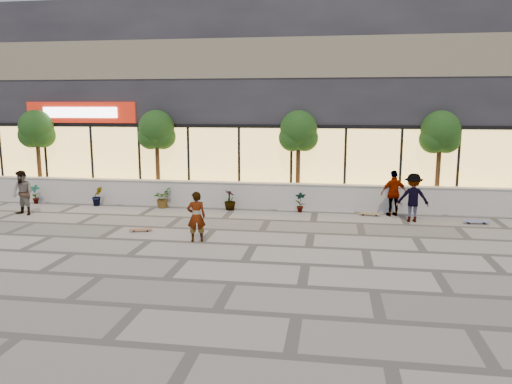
# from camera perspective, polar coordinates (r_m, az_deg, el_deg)

# --- Properties ---
(ground) EXTENTS (80.00, 80.00, 0.00)m
(ground) POSITION_cam_1_polar(r_m,az_deg,el_deg) (13.82, -8.07, -7.57)
(ground) COLOR #A39A8D
(ground) RESTS_ON ground
(planter_wall) EXTENTS (22.00, 0.42, 1.04)m
(planter_wall) POSITION_cam_1_polar(r_m,az_deg,el_deg) (20.30, -2.42, -0.29)
(planter_wall) COLOR beige
(planter_wall) RESTS_ON ground
(retail_building) EXTENTS (24.00, 9.17, 8.50)m
(retail_building) POSITION_cam_1_polar(r_m,az_deg,el_deg) (25.38, -0.05, 10.22)
(retail_building) COLOR #222227
(retail_building) RESTS_ON ground
(shrub_a) EXTENTS (0.43, 0.29, 0.81)m
(shrub_a) POSITION_cam_1_polar(r_m,az_deg,el_deg) (23.02, -23.94, -0.23)
(shrub_a) COLOR #173611
(shrub_a) RESTS_ON ground
(shrub_b) EXTENTS (0.57, 0.57, 0.81)m
(shrub_b) POSITION_cam_1_polar(r_m,az_deg,el_deg) (21.65, -17.68, -0.44)
(shrub_b) COLOR #173611
(shrub_b) RESTS_ON ground
(shrub_c) EXTENTS (0.68, 0.77, 0.81)m
(shrub_c) POSITION_cam_1_polar(r_m,az_deg,el_deg) (20.56, -10.67, -0.67)
(shrub_c) COLOR #173611
(shrub_c) RESTS_ON ground
(shrub_d) EXTENTS (0.64, 0.64, 0.81)m
(shrub_d) POSITION_cam_1_polar(r_m,az_deg,el_deg) (19.81, -3.01, -0.91)
(shrub_d) COLOR #173611
(shrub_d) RESTS_ON ground
(shrub_e) EXTENTS (0.46, 0.35, 0.81)m
(shrub_e) POSITION_cam_1_polar(r_m,az_deg,el_deg) (19.44, 5.10, -1.14)
(shrub_e) COLOR #173611
(shrub_e) RESTS_ON ground
(tree_west) EXTENTS (1.60, 1.50, 3.92)m
(tree_west) POSITION_cam_1_polar(r_m,az_deg,el_deg) (24.07, -23.78, 6.39)
(tree_west) COLOR #412717
(tree_west) RESTS_ON ground
(tree_midwest) EXTENTS (1.60, 1.50, 3.92)m
(tree_midwest) POSITION_cam_1_polar(r_m,az_deg,el_deg) (21.63, -11.30, 6.72)
(tree_midwest) COLOR #412717
(tree_midwest) RESTS_ON ground
(tree_mideast) EXTENTS (1.60, 1.50, 3.92)m
(tree_mideast) POSITION_cam_1_polar(r_m,az_deg,el_deg) (20.37, 4.88, 6.69)
(tree_mideast) COLOR #412717
(tree_mideast) RESTS_ON ground
(tree_east) EXTENTS (1.60, 1.50, 3.92)m
(tree_east) POSITION_cam_1_polar(r_m,az_deg,el_deg) (20.74, 20.31, 6.17)
(tree_east) COLOR #412717
(tree_east) RESTS_ON ground
(skater_center) EXTENTS (0.65, 0.53, 1.55)m
(skater_center) POSITION_cam_1_polar(r_m,az_deg,el_deg) (15.29, -6.84, -2.81)
(skater_center) COLOR white
(skater_center) RESTS_ON ground
(skater_left) EXTENTS (0.96, 0.82, 1.70)m
(skater_left) POSITION_cam_1_polar(r_m,az_deg,el_deg) (20.76, -25.12, -0.10)
(skater_left) COLOR #977B61
(skater_left) RESTS_ON ground
(skater_right_near) EXTENTS (1.10, 0.71, 1.73)m
(skater_right_near) POSITION_cam_1_polar(r_m,az_deg,el_deg) (19.31, 15.48, -0.15)
(skater_right_near) COLOR white
(skater_right_near) RESTS_ON ground
(skater_right_far) EXTENTS (1.13, 0.67, 1.74)m
(skater_right_far) POSITION_cam_1_polar(r_m,az_deg,el_deg) (18.62, 17.49, -0.61)
(skater_right_far) COLOR maroon
(skater_right_far) RESTS_ON ground
(skateboard_center) EXTENTS (0.75, 0.38, 0.09)m
(skateboard_center) POSITION_cam_1_polar(r_m,az_deg,el_deg) (16.92, -13.06, -4.20)
(skateboard_center) COLOR brown
(skateboard_center) RESTS_ON ground
(skateboard_right_near) EXTENTS (0.80, 0.31, 0.09)m
(skateboard_right_near) POSITION_cam_1_polar(r_m,az_deg,el_deg) (19.28, 12.87, -2.44)
(skateboard_right_near) COLOR olive
(skateboard_right_near) RESTS_ON ground
(skateboard_right_far) EXTENTS (0.88, 0.27, 0.11)m
(skateboard_right_far) POSITION_cam_1_polar(r_m,az_deg,el_deg) (19.16, 23.88, -3.11)
(skateboard_right_far) COLOR #5759A0
(skateboard_right_far) RESTS_ON ground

